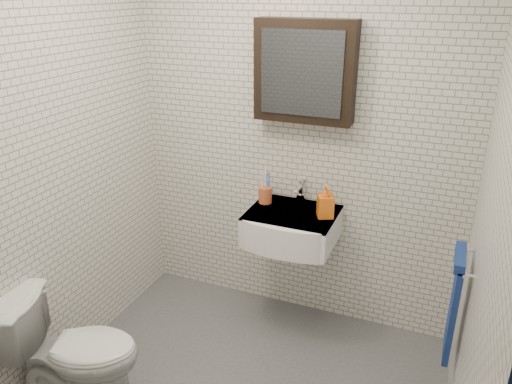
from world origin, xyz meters
The scene contains 8 objects.
room_shell centered at (0.00, 0.00, 1.47)m, with size 2.22×2.02×2.51m.
washbasin centered at (0.05, 0.73, 0.76)m, with size 0.55×0.50×0.20m.
faucet centered at (0.05, 0.93, 0.92)m, with size 0.06×0.20×0.15m.
mirror_cabinet centered at (0.05, 0.93, 1.70)m, with size 0.60×0.15×0.60m.
towel_rail centered at (1.04, 0.35, 0.72)m, with size 0.09×0.30×0.58m.
toothbrush_cup centered at (-0.16, 0.85, 0.91)m, with size 0.10×0.10×0.24m.
soap_bottle centered at (0.26, 0.79, 0.95)m, with size 0.09×0.10×0.21m, color #DA5616.
toilet centered at (-0.80, -0.34, 0.35)m, with size 0.39×0.69×0.70m, color white.
Camera 1 is at (0.92, -1.95, 2.18)m, focal length 35.00 mm.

